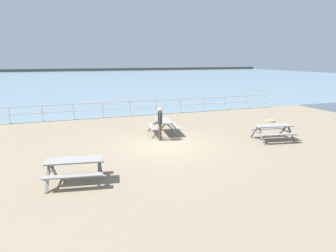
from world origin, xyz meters
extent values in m
cube|color=gray|center=(0.00, 0.00, -0.10)|extent=(30.00, 24.00, 0.20)
cube|color=gray|center=(0.00, 52.75, 0.00)|extent=(142.00, 90.00, 0.01)
cube|color=#4C4C47|center=(0.00, 95.75, 0.00)|extent=(142.00, 6.00, 1.80)
cube|color=white|center=(0.00, 7.75, 1.05)|extent=(23.00, 0.06, 0.06)
cube|color=white|center=(0.00, 7.75, 0.58)|extent=(23.00, 0.05, 0.05)
cylinder|color=white|center=(-7.67, 7.75, 0.53)|extent=(0.07, 0.07, 1.05)
cylinder|color=white|center=(-5.75, 7.75, 0.53)|extent=(0.07, 0.07, 1.05)
cylinder|color=white|center=(-3.83, 7.75, 0.53)|extent=(0.07, 0.07, 1.05)
cylinder|color=white|center=(-1.92, 7.75, 0.53)|extent=(0.07, 0.07, 1.05)
cylinder|color=white|center=(0.00, 7.75, 0.53)|extent=(0.07, 0.07, 1.05)
cylinder|color=white|center=(1.92, 7.75, 0.53)|extent=(0.07, 0.07, 1.05)
cylinder|color=white|center=(3.83, 7.75, 0.53)|extent=(0.07, 0.07, 1.05)
cylinder|color=white|center=(5.75, 7.75, 0.53)|extent=(0.07, 0.07, 1.05)
cylinder|color=white|center=(7.67, 7.75, 0.53)|extent=(0.07, 0.07, 1.05)
cylinder|color=white|center=(9.58, 7.75, 0.53)|extent=(0.07, 0.07, 1.05)
cylinder|color=white|center=(11.50, 7.75, 0.53)|extent=(0.07, 0.07, 1.05)
cube|color=gray|center=(0.57, 2.08, 0.75)|extent=(0.94, 1.88, 0.05)
cube|color=gray|center=(-0.04, 2.17, 0.45)|extent=(0.51, 1.82, 0.04)
cube|color=gray|center=(1.19, 2.00, 0.45)|extent=(0.51, 1.82, 0.04)
cube|color=slate|center=(0.31, 2.91, 0.38)|extent=(0.80, 0.19, 0.79)
cube|color=slate|center=(1.05, 2.80, 0.38)|extent=(0.80, 0.19, 0.79)
cube|color=slate|center=(0.68, 2.85, 0.42)|extent=(1.49, 0.27, 0.04)
cube|color=slate|center=(0.10, 1.36, 0.38)|extent=(0.80, 0.19, 0.79)
cube|color=slate|center=(0.84, 1.26, 0.38)|extent=(0.80, 0.19, 0.79)
cube|color=slate|center=(0.47, 1.31, 0.42)|extent=(1.49, 0.27, 0.04)
cube|color=gray|center=(-4.19, -2.97, 0.75)|extent=(1.89, 0.98, 0.05)
cube|color=gray|center=(-4.09, -2.36, 0.45)|extent=(1.82, 0.55, 0.04)
cube|color=gray|center=(-4.29, -3.58, 0.45)|extent=(1.82, 0.55, 0.04)
cube|color=slate|center=(-3.36, -2.73, 0.38)|extent=(0.21, 0.79, 0.79)
cube|color=slate|center=(-3.48, -3.47, 0.38)|extent=(0.21, 0.79, 0.79)
cube|color=slate|center=(-3.42, -3.10, 0.42)|extent=(0.30, 1.49, 0.04)
cube|color=slate|center=(-4.90, -2.47, 0.38)|extent=(0.21, 0.79, 0.79)
cube|color=slate|center=(-5.02, -3.21, 0.38)|extent=(0.21, 0.79, 0.79)
cube|color=slate|center=(-4.96, -2.84, 0.42)|extent=(0.30, 1.49, 0.04)
cube|color=gray|center=(5.29, -0.95, 0.75)|extent=(1.89, 1.00, 0.05)
cube|color=gray|center=(5.40, -0.34, 0.45)|extent=(1.82, 0.56, 0.04)
cube|color=gray|center=(5.19, -1.56, 0.45)|extent=(1.82, 0.56, 0.04)
cube|color=slate|center=(6.13, -0.71, 0.38)|extent=(0.21, 0.79, 0.79)
cube|color=slate|center=(6.00, -1.45, 0.38)|extent=(0.21, 0.79, 0.79)
cube|color=slate|center=(6.06, -1.08, 0.42)|extent=(0.32, 1.49, 0.04)
cube|color=slate|center=(4.59, -0.44, 0.38)|extent=(0.21, 0.79, 0.79)
cube|color=slate|center=(4.46, -1.18, 0.38)|extent=(0.21, 0.79, 0.79)
cube|color=slate|center=(4.53, -0.81, 0.42)|extent=(0.32, 1.49, 0.04)
cylinder|color=#4C4233|center=(0.06, 1.06, 0.42)|extent=(0.14, 0.14, 0.85)
cylinder|color=#4C4233|center=(0.00, 0.89, 0.42)|extent=(0.14, 0.14, 0.85)
cube|color=#333338|center=(0.03, 0.98, 1.14)|extent=(0.32, 0.39, 0.58)
cylinder|color=#333338|center=(0.10, 1.19, 1.17)|extent=(0.09, 0.09, 0.52)
cylinder|color=#333338|center=(-0.04, 0.77, 1.17)|extent=(0.09, 0.09, 0.52)
sphere|color=tan|center=(0.03, 0.98, 1.54)|extent=(0.23, 0.23, 0.23)
torus|color=tan|center=(8.15, 2.76, 0.06)|extent=(0.55, 0.55, 0.11)
camera|label=1|loc=(-4.36, -12.50, 3.95)|focal=31.31mm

